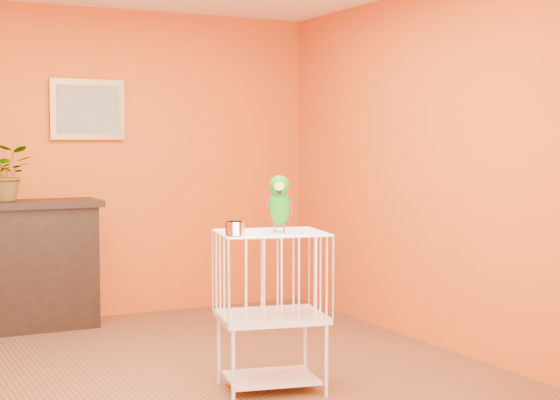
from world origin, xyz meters
TOP-DOWN VIEW (x-y plane):
  - ground at (0.00, 0.00)m, footprint 4.50×4.50m
  - room_shell at (0.00, 0.00)m, footprint 4.50×4.50m
  - console_cabinet at (-0.67, 2.01)m, footprint 1.38×0.49m
  - potted_plant at (-0.70, 2.05)m, footprint 0.47×0.51m
  - framed_picture at (0.00, 2.22)m, footprint 0.62×0.04m
  - birdcage at (0.43, -0.35)m, footprint 0.70×0.59m
  - feed_cup at (0.15, -0.45)m, footprint 0.11×0.11m
  - parrot at (0.46, -0.40)m, footprint 0.21×0.30m

SIDE VIEW (x-z plane):
  - ground at x=0.00m, z-range 0.00..0.00m
  - birdcage at x=0.43m, z-range 0.02..0.97m
  - console_cabinet at x=-0.67m, z-range 0.00..1.02m
  - feed_cup at x=0.15m, z-range 0.96..1.03m
  - parrot at x=0.46m, z-range 0.95..1.29m
  - potted_plant at x=-0.70m, z-range 1.02..1.36m
  - room_shell at x=0.00m, z-range -0.67..3.83m
  - framed_picture at x=0.00m, z-range 1.50..2.00m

